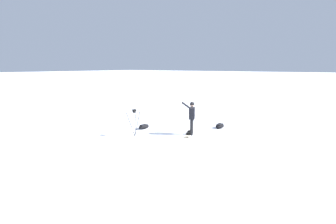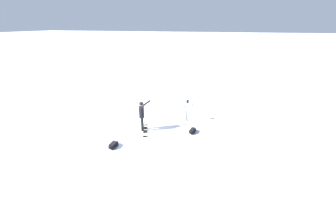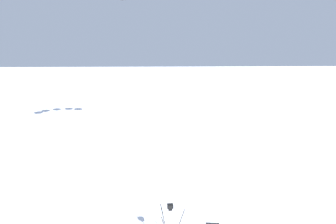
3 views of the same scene
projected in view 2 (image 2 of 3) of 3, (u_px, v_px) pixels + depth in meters
ground_plane at (145, 130)px, 11.78m from camera, size 300.00×300.00×0.00m
snowboarder at (142, 113)px, 11.41m from camera, size 0.61×0.64×1.69m
snowboard at (145, 130)px, 11.70m from camera, size 0.79×1.65×0.10m
gear_bag_large at (113, 145)px, 10.10m from camera, size 0.41×0.69×0.24m
camera_tripod at (188, 106)px, 12.50m from camera, size 0.64×0.67×1.34m
gear_bag_small at (193, 131)px, 11.46m from camera, size 0.46×0.73×0.23m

